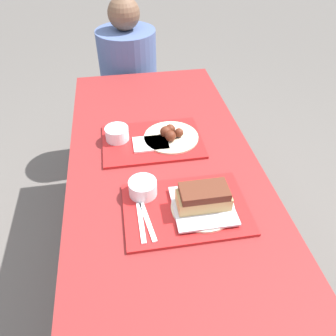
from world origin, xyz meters
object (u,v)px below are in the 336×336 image
Objects in this scene: tray_far at (152,141)px; bowl_coleslaw_far at (117,133)px; tray_near at (186,209)px; person_seated_across at (128,65)px; brisket_sandwich_plate at (203,201)px; bowl_coleslaw_near at (143,187)px; wings_plate_far at (171,135)px.

bowl_coleslaw_far is at bearing 167.02° from tray_far.
person_seated_across reaches higher than tray_near.
tray_far is 0.61× the size of person_seated_across.
tray_far is 0.43m from brisket_sandwich_plate.
bowl_coleslaw_near is 0.42× the size of wings_plate_far.
bowl_coleslaw_near is at bearing 152.19° from brisket_sandwich_plate.
brisket_sandwich_plate is at bearing -59.10° from bowl_coleslaw_far.
tray_far is at bearing -12.98° from bowl_coleslaw_far.
bowl_coleslaw_near is (-0.07, -0.31, 0.04)m from tray_far.
bowl_coleslaw_near is 0.46× the size of brisket_sandwich_plate.
bowl_coleslaw_near and wings_plate_far have the same top height.
brisket_sandwich_plate is 0.92× the size of wings_plate_far.
bowl_coleslaw_near reaches higher than tray_far.
bowl_coleslaw_near is at bearing -77.81° from bowl_coleslaw_far.
brisket_sandwich_plate is 0.31× the size of person_seated_across.
bowl_coleslaw_far is 0.23m from wings_plate_far.
person_seated_across reaches higher than tray_far.
tray_far is at bearing -87.19° from person_seated_across.
person_seated_across is at bearing 97.14° from brisket_sandwich_plate.
bowl_coleslaw_far reaches higher than tray_far.
tray_near is 0.41m from wings_plate_far.
bowl_coleslaw_near is 0.22m from brisket_sandwich_plate.
wings_plate_far is at bearing 1.89° from tray_far.
person_seated_across is at bearing 94.76° from tray_near.
tray_far is (-0.06, 0.40, 0.00)m from tray_near.
tray_near is at bearing -64.17° from bowl_coleslaw_far.
bowl_coleslaw_near is at bearing -115.99° from wings_plate_far.
brisket_sandwich_plate is 0.52m from bowl_coleslaw_far.
wings_plate_far is at bearing -7.80° from bowl_coleslaw_far.
bowl_coleslaw_near is at bearing 146.20° from tray_near.
bowl_coleslaw_near is 1.22m from person_seated_across.
brisket_sandwich_plate is 2.18× the size of bowl_coleslaw_far.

